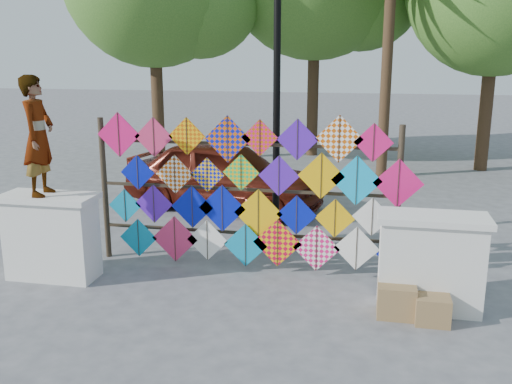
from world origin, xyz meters
TOP-DOWN VIEW (x-y plane):
  - ground at (0.00, 0.00)m, footprint 80.00×80.00m
  - parapet_left at (-2.70, -0.20)m, footprint 1.40×0.65m
  - parapet_right at (2.70, -0.20)m, footprint 1.40×0.65m
  - kite_rack at (0.11, 0.73)m, footprint 4.99×0.24m
  - vendor_woman at (-2.77, -0.20)m, footprint 0.48×0.67m
  - sedan at (-1.17, 4.11)m, footprint 4.60×2.62m
  - lamppost at (0.30, 2.00)m, footprint 0.28×0.28m
  - cardboard_box_near at (2.28, -0.50)m, footprint 0.48×0.43m
  - cardboard_box_far at (2.72, -0.61)m, footprint 0.42×0.39m

SIDE VIEW (x-z plane):
  - ground at x=0.00m, z-range 0.00..0.00m
  - cardboard_box_far at x=2.72m, z-range 0.00..0.36m
  - cardboard_box_near at x=2.28m, z-range 0.00..0.43m
  - parapet_left at x=-2.70m, z-range 0.01..1.29m
  - parapet_right at x=2.70m, z-range 0.01..1.29m
  - sedan at x=-1.17m, z-range 0.00..1.47m
  - kite_rack at x=0.11m, z-range -0.01..2.42m
  - vendor_woman at x=-2.77m, z-range 1.28..2.99m
  - lamppost at x=0.30m, z-range 0.46..4.92m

